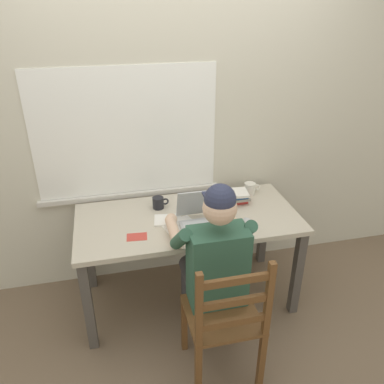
{
  "coord_description": "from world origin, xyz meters",
  "views": [
    {
      "loc": [
        -0.5,
        -2.29,
        2.15
      ],
      "look_at": [
        0.02,
        -0.05,
        0.95
      ],
      "focal_mm": 36.59,
      "sensor_mm": 36.0,
      "label": 1
    }
  ],
  "objects_px": {
    "coffee_mug_white": "(250,188)",
    "seated_person": "(213,259)",
    "laptop": "(204,217)",
    "computer_mouse": "(248,222)",
    "landscape_photo_print": "(137,237)",
    "desk": "(188,228)",
    "wooden_chair": "(225,320)",
    "coffee_mug_dark": "(159,203)",
    "book_stack_main": "(236,197)"
  },
  "relations": [
    {
      "from": "laptop",
      "to": "landscape_photo_print",
      "type": "relative_size",
      "value": 2.54
    },
    {
      "from": "desk",
      "to": "landscape_photo_print",
      "type": "xyz_separation_m",
      "value": [
        -0.38,
        -0.17,
        0.09
      ]
    },
    {
      "from": "seated_person",
      "to": "landscape_photo_print",
      "type": "xyz_separation_m",
      "value": [
        -0.43,
        0.27,
        0.05
      ]
    },
    {
      "from": "desk",
      "to": "wooden_chair",
      "type": "height_order",
      "value": "wooden_chair"
    },
    {
      "from": "computer_mouse",
      "to": "landscape_photo_print",
      "type": "distance_m",
      "value": 0.75
    },
    {
      "from": "laptop",
      "to": "landscape_photo_print",
      "type": "bearing_deg",
      "value": -173.41
    },
    {
      "from": "laptop",
      "to": "seated_person",
      "type": "bearing_deg",
      "value": -94.72
    },
    {
      "from": "computer_mouse",
      "to": "landscape_photo_print",
      "type": "height_order",
      "value": "computer_mouse"
    },
    {
      "from": "desk",
      "to": "seated_person",
      "type": "relative_size",
      "value": 1.25
    },
    {
      "from": "seated_person",
      "to": "laptop",
      "type": "relative_size",
      "value": 3.75
    },
    {
      "from": "computer_mouse",
      "to": "seated_person",
      "type": "bearing_deg",
      "value": -140.76
    },
    {
      "from": "seated_person",
      "to": "computer_mouse",
      "type": "xyz_separation_m",
      "value": [
        0.32,
        0.26,
        0.07
      ]
    },
    {
      "from": "wooden_chair",
      "to": "book_stack_main",
      "type": "height_order",
      "value": "wooden_chair"
    },
    {
      "from": "coffee_mug_white",
      "to": "book_stack_main",
      "type": "height_order",
      "value": "book_stack_main"
    },
    {
      "from": "desk",
      "to": "coffee_mug_white",
      "type": "xyz_separation_m",
      "value": [
        0.55,
        0.24,
        0.14
      ]
    },
    {
      "from": "seated_person",
      "to": "landscape_photo_print",
      "type": "bearing_deg",
      "value": 147.93
    },
    {
      "from": "wooden_chair",
      "to": "landscape_photo_print",
      "type": "distance_m",
      "value": 0.75
    },
    {
      "from": "seated_person",
      "to": "coffee_mug_white",
      "type": "xyz_separation_m",
      "value": [
        0.49,
        0.68,
        0.1
      ]
    },
    {
      "from": "laptop",
      "to": "computer_mouse",
      "type": "relative_size",
      "value": 3.3
    },
    {
      "from": "coffee_mug_white",
      "to": "book_stack_main",
      "type": "bearing_deg",
      "value": -144.65
    },
    {
      "from": "wooden_chair",
      "to": "laptop",
      "type": "bearing_deg",
      "value": 87.47
    },
    {
      "from": "computer_mouse",
      "to": "landscape_photo_print",
      "type": "relative_size",
      "value": 0.77
    },
    {
      "from": "desk",
      "to": "seated_person",
      "type": "height_order",
      "value": "seated_person"
    },
    {
      "from": "seated_person",
      "to": "book_stack_main",
      "type": "bearing_deg",
      "value": 59.36
    },
    {
      "from": "landscape_photo_print",
      "to": "laptop",
      "type": "bearing_deg",
      "value": 11.92
    },
    {
      "from": "landscape_photo_print",
      "to": "wooden_chair",
      "type": "bearing_deg",
      "value": -46.6
    },
    {
      "from": "wooden_chair",
      "to": "landscape_photo_print",
      "type": "xyz_separation_m",
      "value": [
        -0.43,
        0.55,
        0.28
      ]
    },
    {
      "from": "coffee_mug_white",
      "to": "wooden_chair",
      "type": "bearing_deg",
      "value": -117.1
    },
    {
      "from": "desk",
      "to": "coffee_mug_dark",
      "type": "height_order",
      "value": "coffee_mug_dark"
    },
    {
      "from": "coffee_mug_white",
      "to": "seated_person",
      "type": "bearing_deg",
      "value": -125.91
    },
    {
      "from": "seated_person",
      "to": "coffee_mug_white",
      "type": "bearing_deg",
      "value": 54.09
    },
    {
      "from": "wooden_chair",
      "to": "computer_mouse",
      "type": "distance_m",
      "value": 0.69
    },
    {
      "from": "desk",
      "to": "seated_person",
      "type": "xyz_separation_m",
      "value": [
        0.06,
        -0.44,
        0.04
      ]
    },
    {
      "from": "landscape_photo_print",
      "to": "coffee_mug_white",
      "type": "bearing_deg",
      "value": 29.09
    },
    {
      "from": "seated_person",
      "to": "landscape_photo_print",
      "type": "relative_size",
      "value": 9.53
    },
    {
      "from": "laptop",
      "to": "coffee_mug_white",
      "type": "height_order",
      "value": "laptop"
    },
    {
      "from": "wooden_chair",
      "to": "desk",
      "type": "bearing_deg",
      "value": 94.46
    },
    {
      "from": "desk",
      "to": "computer_mouse",
      "type": "distance_m",
      "value": 0.43
    },
    {
      "from": "laptop",
      "to": "wooden_chair",
      "type": "bearing_deg",
      "value": -92.53
    },
    {
      "from": "laptop",
      "to": "book_stack_main",
      "type": "bearing_deg",
      "value": 38.23
    },
    {
      "from": "desk",
      "to": "laptop",
      "type": "relative_size",
      "value": 4.7
    },
    {
      "from": "landscape_photo_print",
      "to": "seated_person",
      "type": "bearing_deg",
      "value": -26.74
    },
    {
      "from": "laptop",
      "to": "coffee_mug_dark",
      "type": "distance_m",
      "value": 0.39
    },
    {
      "from": "laptop",
      "to": "coffee_mug_white",
      "type": "bearing_deg",
      "value": 37.3
    },
    {
      "from": "laptop",
      "to": "coffee_mug_white",
      "type": "relative_size",
      "value": 2.67
    },
    {
      "from": "wooden_chair",
      "to": "book_stack_main",
      "type": "distance_m",
      "value": 0.97
    },
    {
      "from": "seated_person",
      "to": "computer_mouse",
      "type": "relative_size",
      "value": 12.38
    },
    {
      "from": "computer_mouse",
      "to": "book_stack_main",
      "type": "height_order",
      "value": "book_stack_main"
    },
    {
      "from": "seated_person",
      "to": "coffee_mug_dark",
      "type": "xyz_separation_m",
      "value": [
        -0.24,
        0.61,
        0.09
      ]
    },
    {
      "from": "laptop",
      "to": "coffee_mug_dark",
      "type": "relative_size",
      "value": 2.77
    }
  ]
}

